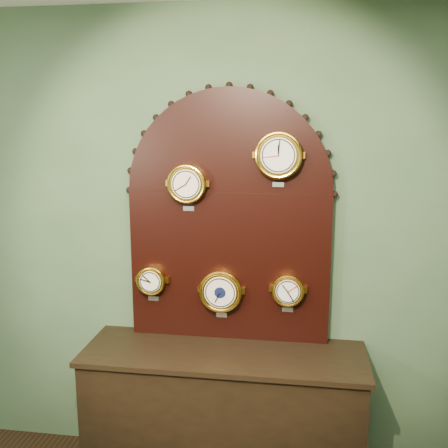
% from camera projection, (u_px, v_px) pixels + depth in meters
% --- Properties ---
extents(wall_back, '(4.00, 0.00, 4.00)m').
position_uv_depth(wall_back, '(230.00, 245.00, 3.14)').
color(wall_back, '#446142').
rests_on(wall_back, ground).
extents(shop_counter, '(1.60, 0.50, 0.80)m').
position_uv_depth(shop_counter, '(224.00, 419.00, 3.07)').
color(shop_counter, black).
rests_on(shop_counter, ground_plane).
extents(display_board, '(1.26, 0.06, 1.53)m').
position_uv_depth(display_board, '(229.00, 210.00, 3.04)').
color(display_board, black).
rests_on(display_board, shop_counter).
extents(roman_clock, '(0.23, 0.08, 0.28)m').
position_uv_depth(roman_clock, '(187.00, 184.00, 2.98)').
color(roman_clock, gold).
rests_on(roman_clock, display_board).
extents(arabic_clock, '(0.27, 0.08, 0.32)m').
position_uv_depth(arabic_clock, '(279.00, 155.00, 2.87)').
color(arabic_clock, gold).
rests_on(arabic_clock, display_board).
extents(hygrometer, '(0.18, 0.08, 0.23)m').
position_uv_depth(hygrometer, '(151.00, 280.00, 3.13)').
color(hygrometer, gold).
rests_on(hygrometer, display_board).
extents(barometer, '(0.26, 0.08, 0.31)m').
position_uv_depth(barometer, '(221.00, 291.00, 3.08)').
color(barometer, gold).
rests_on(barometer, display_board).
extents(tide_clock, '(0.19, 0.08, 0.24)m').
position_uv_depth(tide_clock, '(288.00, 290.00, 3.02)').
color(tide_clock, gold).
rests_on(tide_clock, display_board).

